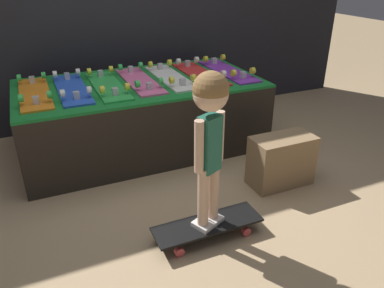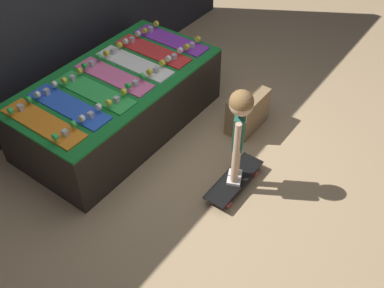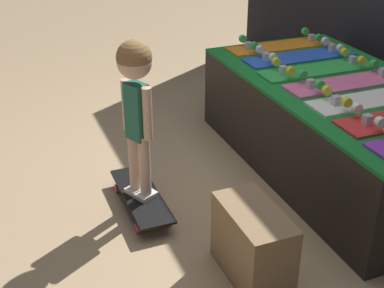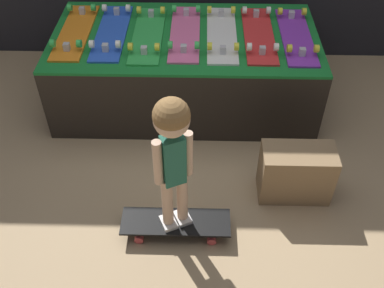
# 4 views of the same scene
# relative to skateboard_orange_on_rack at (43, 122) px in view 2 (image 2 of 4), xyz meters

# --- Properties ---
(ground_plane) EXTENTS (16.00, 16.00, 0.00)m
(ground_plane) POSITION_rel_skateboard_orange_on_rack_xyz_m (0.78, -0.70, -0.58)
(ground_plane) COLOR tan
(display_rack) EXTENTS (1.90, 0.99, 0.56)m
(display_rack) POSITION_rel_skateboard_orange_on_rack_xyz_m (0.78, -0.01, -0.30)
(display_rack) COLOR black
(display_rack) RESTS_ON ground_plane
(skateboard_orange_on_rack) EXTENTS (0.21, 0.78, 0.09)m
(skateboard_orange_on_rack) POSITION_rel_skateboard_orange_on_rack_xyz_m (0.00, 0.00, 0.00)
(skateboard_orange_on_rack) COLOR orange
(skateboard_orange_on_rack) RESTS_ON display_rack
(skateboard_blue_on_rack) EXTENTS (0.21, 0.78, 0.09)m
(skateboard_blue_on_rack) POSITION_rel_skateboard_orange_on_rack_xyz_m (0.26, -0.00, 0.00)
(skateboard_blue_on_rack) COLOR blue
(skateboard_blue_on_rack) RESTS_ON display_rack
(skateboard_green_on_rack) EXTENTS (0.21, 0.78, 0.09)m
(skateboard_green_on_rack) POSITION_rel_skateboard_orange_on_rack_xyz_m (0.52, -0.03, 0.00)
(skateboard_green_on_rack) COLOR green
(skateboard_green_on_rack) RESTS_ON display_rack
(skateboard_pink_on_rack) EXTENTS (0.21, 0.78, 0.09)m
(skateboard_pink_on_rack) POSITION_rel_skateboard_orange_on_rack_xyz_m (0.78, -0.00, 0.00)
(skateboard_pink_on_rack) COLOR pink
(skateboard_pink_on_rack) RESTS_ON display_rack
(skateboard_white_on_rack) EXTENTS (0.21, 0.78, 0.09)m
(skateboard_white_on_rack) POSITION_rel_skateboard_orange_on_rack_xyz_m (1.05, -0.01, 0.00)
(skateboard_white_on_rack) COLOR white
(skateboard_white_on_rack) RESTS_ON display_rack
(skateboard_red_on_rack) EXTENTS (0.21, 0.78, 0.09)m
(skateboard_red_on_rack) POSITION_rel_skateboard_orange_on_rack_xyz_m (1.31, -0.01, 0.00)
(skateboard_red_on_rack) COLOR red
(skateboard_red_on_rack) RESTS_ON display_rack
(skateboard_purple_on_rack) EXTENTS (0.21, 0.78, 0.09)m
(skateboard_purple_on_rack) POSITION_rel_skateboard_orange_on_rack_xyz_m (1.57, -0.03, 0.00)
(skateboard_purple_on_rack) COLOR purple
(skateboard_purple_on_rack) RESTS_ON display_rack
(skateboard_on_floor) EXTENTS (0.63, 0.20, 0.09)m
(skateboard_on_floor) POSITION_rel_skateboard_orange_on_rack_xyz_m (0.77, -1.29, -0.51)
(skateboard_on_floor) COLOR black
(skateboard_on_floor) RESTS_ON ground_plane
(child) EXTENTS (0.20, 0.18, 0.88)m
(child) POSITION_rel_skateboard_orange_on_rack_xyz_m (0.77, -1.29, 0.13)
(child) COLOR silver
(child) RESTS_ON skateboard_on_floor
(storage_box) EXTENTS (0.44, 0.23, 0.36)m
(storage_box) POSITION_rel_skateboard_orange_on_rack_xyz_m (1.49, -0.98, -0.40)
(storage_box) COLOR #8E704C
(storage_box) RESTS_ON ground_plane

